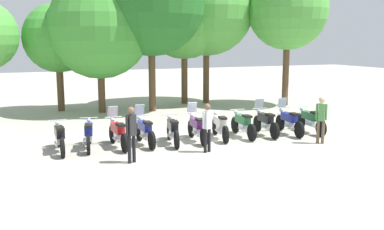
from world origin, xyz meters
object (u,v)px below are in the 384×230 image
(tree_1, at_px, (58,38))
(tree_2, at_px, (99,28))
(tree_5, at_px, (207,8))
(tree_6, at_px, (288,10))
(motorcycle_1, at_px, (89,134))
(motorcycle_3, at_px, (145,130))
(motorcycle_2, at_px, (118,133))
(motorcycle_0, at_px, (60,137))
(tree_4, at_px, (184,15))
(motorcycle_10, at_px, (310,120))
(person_1, at_px, (207,124))
(tree_3, at_px, (151,1))
(motorcycle_8, at_px, (265,122))
(person_0, at_px, (321,116))
(person_2, at_px, (131,130))
(motorcycle_9, at_px, (289,121))
(motorcycle_4, at_px, (173,130))
(motorcycle_5, at_px, (197,127))
(motorcycle_7, at_px, (243,124))
(motorcycle_6, at_px, (220,125))

(tree_1, xyz_separation_m, tree_2, (1.89, -1.32, 0.51))
(tree_5, bearing_deg, tree_6, -34.75)
(motorcycle_1, height_order, motorcycle_3, motorcycle_3)
(motorcycle_2, bearing_deg, motorcycle_0, 84.46)
(tree_4, bearing_deg, motorcycle_10, -80.00)
(person_1, xyz_separation_m, tree_4, (3.47, 10.94, 4.17))
(motorcycle_1, relative_size, motorcycle_3, 0.99)
(motorcycle_3, height_order, tree_3, tree_3)
(motorcycle_8, height_order, person_1, person_1)
(person_0, xyz_separation_m, person_1, (-4.29, 0.40, -0.05))
(tree_5, bearing_deg, person_1, -113.95)
(motorcycle_2, xyz_separation_m, motorcycle_10, (7.74, -0.46, -0.01))
(motorcycle_0, bearing_deg, person_0, -104.55)
(person_0, bearing_deg, motorcycle_10, 11.61)
(tree_2, bearing_deg, tree_4, 15.31)
(person_1, distance_m, person_2, 2.66)
(motorcycle_10, bearing_deg, tree_6, -20.75)
(person_1, distance_m, tree_5, 12.62)
(motorcycle_2, height_order, tree_6, tree_6)
(motorcycle_8, relative_size, tree_4, 0.29)
(motorcycle_8, distance_m, tree_3, 9.27)
(motorcycle_3, relative_size, motorcycle_9, 1.00)
(motorcycle_9, bearing_deg, tree_1, 45.66)
(motorcycle_2, distance_m, motorcycle_4, 1.95)
(person_0, xyz_separation_m, person_2, (-6.93, 0.10, 0.02))
(motorcycle_9, height_order, person_2, person_2)
(tree_3, bearing_deg, motorcycle_8, -72.52)
(motorcycle_5, distance_m, tree_1, 10.50)
(motorcycle_4, height_order, tree_1, tree_1)
(motorcycle_3, bearing_deg, motorcycle_8, -93.07)
(motorcycle_2, bearing_deg, motorcycle_8, -94.44)
(motorcycle_10, xyz_separation_m, tree_5, (-0.38, 9.39, 5.00))
(person_0, distance_m, tree_2, 12.03)
(motorcycle_4, relative_size, person_0, 1.28)
(person_0, relative_size, person_1, 1.04)
(person_0, bearing_deg, motorcycle_8, 65.69)
(motorcycle_9, bearing_deg, motorcycle_4, 94.32)
(motorcycle_3, xyz_separation_m, motorcycle_7, (3.87, -0.16, -0.01))
(motorcycle_2, xyz_separation_m, tree_3, (3.49, 7.17, 5.10))
(motorcycle_10, bearing_deg, person_1, 110.58)
(tree_3, relative_size, tree_6, 1.11)
(tree_3, bearing_deg, motorcycle_4, -101.81)
(tree_5, bearing_deg, person_2, -123.87)
(motorcycle_1, xyz_separation_m, tree_2, (1.91, 7.53, 3.78))
(motorcycle_6, height_order, motorcycle_9, motorcycle_9)
(motorcycle_5, height_order, motorcycle_10, motorcycle_5)
(motorcycle_10, distance_m, tree_6, 8.98)
(person_1, relative_size, person_2, 0.94)
(motorcycle_2, relative_size, tree_2, 0.32)
(tree_3, bearing_deg, person_2, -110.89)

